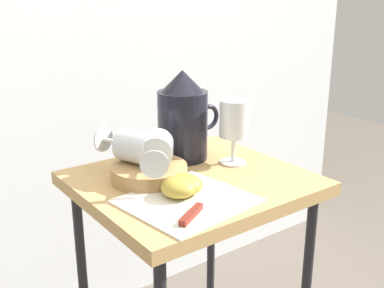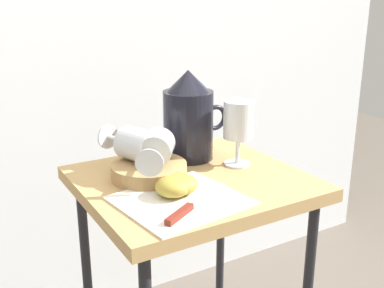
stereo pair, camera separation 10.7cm
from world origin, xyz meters
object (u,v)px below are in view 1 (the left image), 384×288
wine_glass_upright (234,122)px  apple_half_right (179,187)px  wine_glass_tipped_far (157,149)px  knife (198,208)px  wine_glass_tipped_near (136,147)px  table (192,208)px  pitcher (183,123)px  basket_tray (149,172)px  apple_half_left (185,184)px

wine_glass_upright → apple_half_right: bearing=-158.1°
wine_glass_tipped_far → knife: size_ratio=0.78×
wine_glass_upright → wine_glass_tipped_near: wine_glass_upright is taller
table → wine_glass_tipped_near: size_ratio=4.10×
pitcher → knife: pitcher is taller
wine_glass_upright → wine_glass_tipped_near: bearing=165.4°
basket_tray → apple_half_right: bearing=-91.6°
wine_glass_tipped_near → apple_half_right: size_ratio=2.22×
pitcher → wine_glass_upright: 0.13m
wine_glass_tipped_far → apple_half_left: (-0.00, -0.11, -0.05)m
wine_glass_tipped_far → pitcher: bearing=32.6°
wine_glass_tipped_near → knife: 0.24m
table → knife: bearing=-122.4°
table → pitcher: size_ratio=3.01×
table → knife: 0.20m
wine_glass_tipped_near → knife: bearing=-89.0°
table → pitcher: 0.22m
basket_tray → apple_half_right: apple_half_right is taller
apple_half_left → knife: (-0.02, -0.08, -0.02)m
table → apple_half_right: apple_half_right is taller
wine_glass_upright → table: bearing=-174.1°
table → basket_tray: bearing=152.6°
table → wine_glass_tipped_far: size_ratio=4.37×
basket_tray → apple_half_right: 0.12m
table → wine_glass_upright: 0.23m
basket_tray → wine_glass_tipped_near: (-0.01, 0.03, 0.06)m
basket_tray → wine_glass_tipped_far: size_ratio=1.11×
wine_glass_tipped_near → basket_tray: bearing=-67.5°
pitcher → wine_glass_tipped_near: (-0.16, -0.04, -0.02)m
basket_tray → wine_glass_tipped_near: wine_glass_tipped_near is taller
wine_glass_upright → wine_glass_tipped_near: (-0.24, 0.06, -0.03)m
table → apple_half_left: (-0.07, -0.07, 0.10)m
table → pitcher: pitcher is taller
basket_tray → wine_glass_upright: (0.22, -0.03, 0.09)m
wine_glass_tipped_near → table: bearing=-37.3°
table → apple_half_right: (-0.09, -0.08, 0.10)m
apple_half_right → knife: bearing=-94.2°
table → knife: (-0.10, -0.15, 0.09)m
apple_half_right → knife: size_ratio=0.37×
wine_glass_upright → knife: size_ratio=0.80×
wine_glass_upright → knife: (-0.23, -0.17, -0.10)m
wine_glass_tipped_far → apple_half_right: bearing=-100.3°
pitcher → wine_glass_upright: size_ratio=1.41×
wine_glass_upright → wine_glass_tipped_far: (-0.21, 0.02, -0.03)m
basket_tray → apple_half_left: apple_half_left is taller
apple_half_left → wine_glass_upright: bearing=22.8°
apple_half_left → apple_half_right: 0.02m
wine_glass_tipped_near → apple_half_left: size_ratio=2.22×
wine_glass_upright → apple_half_left: 0.24m
pitcher → apple_half_right: (-0.15, -0.20, -0.07)m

